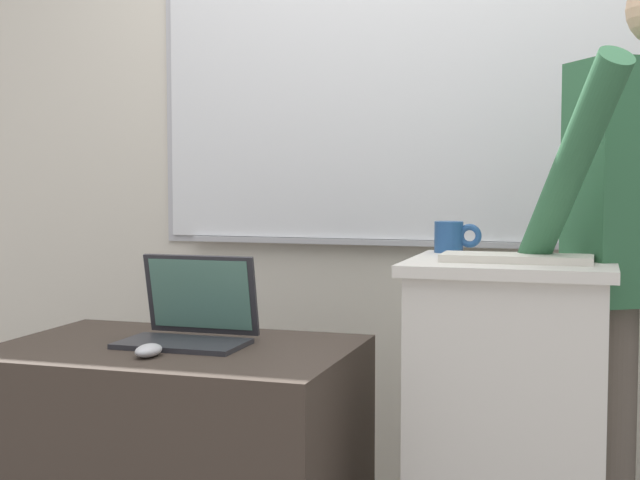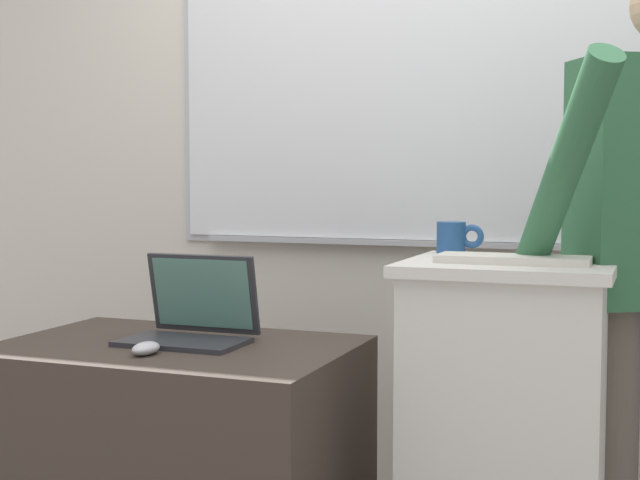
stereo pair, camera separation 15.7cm
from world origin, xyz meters
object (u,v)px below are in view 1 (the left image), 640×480
Objects in this scene: lectern_podium at (509,440)px; side_desk at (176,474)px; laptop at (192,317)px; coffee_mug at (451,237)px; wireless_keyboard at (516,258)px; computer_mouse_by_laptop at (149,350)px.

lectern_podium is 0.99× the size of side_desk.
side_desk is 0.44m from laptop.
coffee_mug reaches higher than side_desk.
side_desk is at bearing -173.37° from wireless_keyboard.
computer_mouse_by_laptop reaches higher than side_desk.
wireless_keyboard is (0.02, -0.06, 0.50)m from lectern_podium.
computer_mouse_by_laptop is at bearing -163.70° from wireless_keyboard.
laptop is 0.91× the size of wireless_keyboard.
lectern_podium is at bearing 6.72° from laptop.
lectern_podium is 0.59m from coffee_mug.
lectern_podium is 0.94m from laptop.
coffee_mug reaches higher than wireless_keyboard.
side_desk is at bearing 92.07° from computer_mouse_by_laptop.
computer_mouse_by_laptop is (0.01, -0.16, 0.38)m from side_desk.
wireless_keyboard is at bearing 16.30° from computer_mouse_by_laptop.
laptop is at bearing -157.56° from coffee_mug.
wireless_keyboard reaches higher than side_desk.
side_desk is at bearing -109.69° from laptop.
coffee_mug is at bearing 35.87° from computer_mouse_by_laptop.
coffee_mug is at bearing 22.44° from laptop.
computer_mouse_by_laptop is 0.73× the size of coffee_mug.
computer_mouse_by_laptop is (-0.91, -0.27, -0.24)m from wireless_keyboard.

